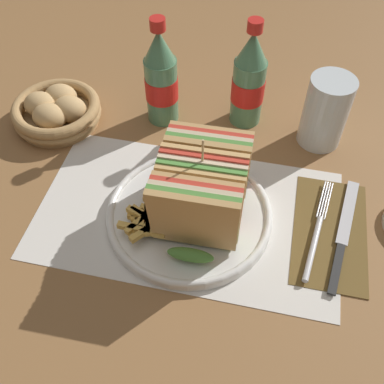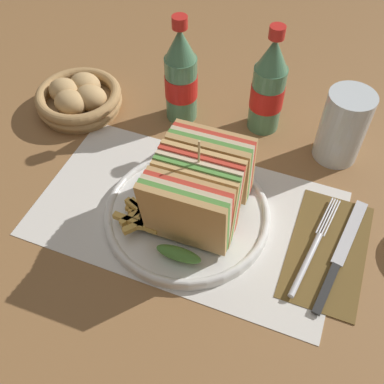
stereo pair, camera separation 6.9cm
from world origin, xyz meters
name	(u,v)px [view 1 (the left image)]	position (x,y,z in m)	size (l,w,h in m)	color
ground_plane	(186,207)	(0.00, 0.00, 0.00)	(4.00, 4.00, 0.00)	olive
placemat	(188,213)	(0.01, -0.01, 0.00)	(0.47, 0.27, 0.00)	silver
plate_main	(189,214)	(0.01, -0.02, 0.01)	(0.26, 0.26, 0.02)	white
club_sandwich	(202,190)	(0.03, -0.02, 0.08)	(0.12, 0.18, 0.16)	tan
fries_pile	(149,218)	(-0.04, -0.05, 0.03)	(0.09, 0.09, 0.02)	gold
napkin	(330,232)	(0.23, 0.00, 0.00)	(0.11, 0.21, 0.00)	brown
fork	(316,237)	(0.20, -0.02, 0.01)	(0.04, 0.19, 0.01)	silver
knife	(343,235)	(0.24, 0.00, 0.01)	(0.05, 0.22, 0.00)	black
coke_bottle_near	(161,79)	(-0.09, 0.20, 0.09)	(0.06, 0.06, 0.20)	#4C7F5B
coke_bottle_far	(249,81)	(0.06, 0.23, 0.09)	(0.06, 0.06, 0.20)	#4C7F5B
glass_near	(324,115)	(0.20, 0.20, 0.06)	(0.08, 0.08, 0.13)	silver
bread_basket	(56,110)	(-0.28, 0.15, 0.03)	(0.16, 0.16, 0.06)	#AD8451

